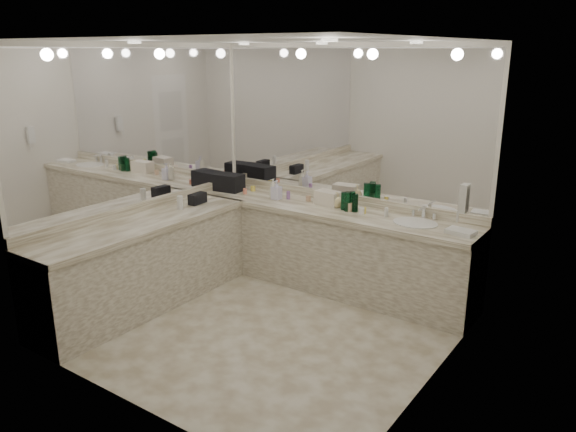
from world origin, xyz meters
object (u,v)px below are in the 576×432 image
Objects in this scene: soap_bottle_c at (337,200)px; cream_cosmetic_case at (328,198)px; sink at (415,224)px; black_toiletry_bag at (228,182)px; hand_towel at (461,232)px; soap_bottle_a at (273,189)px; wall_phone at (464,198)px; soap_bottle_b at (276,190)px.

cream_cosmetic_case is at bearing 168.19° from soap_bottle_c.
cream_cosmetic_case is 0.13m from soap_bottle_c.
sink is 0.93m from soap_bottle_c.
black_toiletry_bag is 1.41× the size of hand_towel.
wall_phone is at bearing -11.93° from soap_bottle_a.
cream_cosmetic_case is 1.69× the size of soap_bottle_c.
hand_towel is 1.41m from soap_bottle_c.
cream_cosmetic_case is at bearing 173.64° from hand_towel.
soap_bottle_b is (-1.65, -0.03, 0.11)m from sink.
cream_cosmetic_case is at bearing 174.79° from sink.
hand_towel is 2.13m from soap_bottle_b.
soap_bottle_a is at bearing -179.67° from sink.
soap_bottle_b reaches higher than cream_cosmetic_case.
sink is 1.72m from soap_bottle_a.
soap_bottle_b is (-2.13, 0.05, 0.09)m from hand_towel.
soap_bottle_c is at bearing 174.13° from hand_towel.
wall_phone reaches higher than sink.
soap_bottle_b reaches higher than hand_towel.
soap_bottle_b is at bearing 0.21° from black_toiletry_bag.
black_toiletry_bag is at bearing -179.30° from sink.
soap_bottle_a reaches higher than black_toiletry_bag.
cream_cosmetic_case is (-1.65, 0.60, -0.37)m from wall_phone.
soap_bottle_a is 1.38× the size of soap_bottle_c.
sink is 0.48m from hand_towel.
black_toiletry_bag is (-2.98, 0.47, -0.35)m from wall_phone.
soap_bottle_c reaches higher than sink.
sink is 1.96× the size of soap_bottle_a.
sink is at bearing 0.91° from soap_bottle_b.
sink is at bearing -4.31° from soap_bottle_c.
hand_towel is at bearing -5.87° from soap_bottle_c.
sink is at bearing 140.43° from wall_phone.
soap_bottle_a is (-2.32, 0.49, -0.34)m from wall_phone.
black_toiletry_bag reaches higher than hand_towel.
wall_phone is 3.03m from black_toiletry_bag.
sink is 0.91m from wall_phone.
hand_towel reaches higher than sink.
wall_phone is 2.33m from soap_bottle_b.
soap_bottle_c is at bearing 7.46° from soap_bottle_b.
soap_bottle_a reaches higher than soap_bottle_c.
soap_bottle_b is at bearing -162.63° from cream_cosmetic_case.
black_toiletry_bag is 1.29× the size of cream_cosmetic_case.
wall_phone reaches higher than cream_cosmetic_case.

